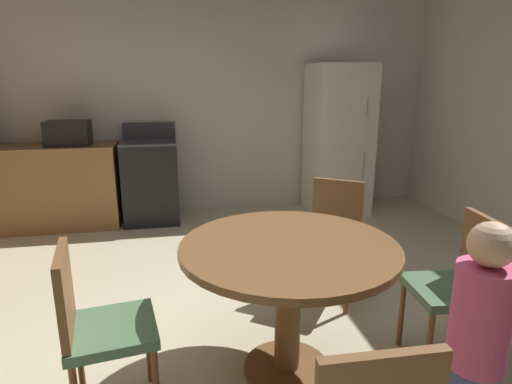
{
  "coord_description": "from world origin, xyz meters",
  "views": [
    {
      "loc": [
        -0.31,
        -2.24,
        1.59
      ],
      "look_at": [
        0.28,
        0.77,
        0.77
      ],
      "focal_mm": 29.87,
      "sensor_mm": 36.0,
      "label": 1
    }
  ],
  "objects_px": {
    "oven_range": "(151,181)",
    "refrigerator": "(338,140)",
    "dining_table": "(289,273)",
    "chair_east": "(460,281)",
    "person_child": "(476,347)",
    "chair_northeast": "(333,232)",
    "chair_west": "(96,323)",
    "microwave": "(68,133)"
  },
  "relations": [
    {
      "from": "microwave",
      "to": "chair_west",
      "type": "bearing_deg",
      "value": -76.76
    },
    {
      "from": "refrigerator",
      "to": "chair_west",
      "type": "bearing_deg",
      "value": -128.26
    },
    {
      "from": "oven_range",
      "to": "dining_table",
      "type": "xyz_separation_m",
      "value": [
        0.83,
        -2.86,
        0.13
      ]
    },
    {
      "from": "chair_west",
      "to": "person_child",
      "type": "xyz_separation_m",
      "value": [
        1.51,
        -0.59,
        0.08
      ]
    },
    {
      "from": "oven_range",
      "to": "refrigerator",
      "type": "height_order",
      "value": "refrigerator"
    },
    {
      "from": "dining_table",
      "to": "chair_east",
      "type": "bearing_deg",
      "value": -5.5
    },
    {
      "from": "dining_table",
      "to": "chair_east",
      "type": "distance_m",
      "value": 0.97
    },
    {
      "from": "refrigerator",
      "to": "person_child",
      "type": "height_order",
      "value": "refrigerator"
    },
    {
      "from": "dining_table",
      "to": "chair_northeast",
      "type": "xyz_separation_m",
      "value": [
        0.55,
        0.79,
        -0.1
      ]
    },
    {
      "from": "microwave",
      "to": "dining_table",
      "type": "xyz_separation_m",
      "value": [
        1.66,
        -2.86,
        -0.43
      ]
    },
    {
      "from": "microwave",
      "to": "dining_table",
      "type": "height_order",
      "value": "microwave"
    },
    {
      "from": "chair_northeast",
      "to": "oven_range",
      "type": "bearing_deg",
      "value": -111.1
    },
    {
      "from": "microwave",
      "to": "chair_east",
      "type": "bearing_deg",
      "value": -48.38
    },
    {
      "from": "microwave",
      "to": "refrigerator",
      "type": "bearing_deg",
      "value": -0.95
    },
    {
      "from": "oven_range",
      "to": "refrigerator",
      "type": "relative_size",
      "value": 0.62
    },
    {
      "from": "dining_table",
      "to": "refrigerator",
      "type": "bearing_deg",
      "value": 63.97
    },
    {
      "from": "chair_east",
      "to": "person_child",
      "type": "relative_size",
      "value": 0.8
    },
    {
      "from": "oven_range",
      "to": "person_child",
      "type": "relative_size",
      "value": 1.01
    },
    {
      "from": "oven_range",
      "to": "chair_northeast",
      "type": "xyz_separation_m",
      "value": [
        1.39,
        -2.07,
        0.03
      ]
    },
    {
      "from": "chair_northeast",
      "to": "chair_west",
      "type": "bearing_deg",
      "value": -23.23
    },
    {
      "from": "dining_table",
      "to": "chair_west",
      "type": "relative_size",
      "value": 1.31
    },
    {
      "from": "oven_range",
      "to": "person_child",
      "type": "distance_m",
      "value": 3.86
    },
    {
      "from": "refrigerator",
      "to": "dining_table",
      "type": "bearing_deg",
      "value": -116.03
    },
    {
      "from": "chair_northeast",
      "to": "refrigerator",
      "type": "bearing_deg",
      "value": -166.98
    },
    {
      "from": "chair_west",
      "to": "chair_east",
      "type": "xyz_separation_m",
      "value": [
        1.92,
        0.05,
        0.0
      ]
    },
    {
      "from": "oven_range",
      "to": "chair_west",
      "type": "bearing_deg",
      "value": -92.31
    },
    {
      "from": "refrigerator",
      "to": "chair_east",
      "type": "xyz_separation_m",
      "value": [
        -0.41,
        -2.9,
        -0.38
      ]
    },
    {
      "from": "dining_table",
      "to": "person_child",
      "type": "xyz_separation_m",
      "value": [
        0.55,
        -0.74,
        -0.02
      ]
    },
    {
      "from": "dining_table",
      "to": "oven_range",
      "type": "bearing_deg",
      "value": 106.25
    },
    {
      "from": "dining_table",
      "to": "chair_west",
      "type": "xyz_separation_m",
      "value": [
        -0.96,
        -0.14,
        -0.1
      ]
    },
    {
      "from": "dining_table",
      "to": "chair_northeast",
      "type": "distance_m",
      "value": 0.97
    },
    {
      "from": "refrigerator",
      "to": "person_child",
      "type": "relative_size",
      "value": 1.61
    },
    {
      "from": "refrigerator",
      "to": "dining_table",
      "type": "distance_m",
      "value": 3.14
    },
    {
      "from": "chair_northeast",
      "to": "dining_table",
      "type": "bearing_deg",
      "value": 0.0
    },
    {
      "from": "chair_east",
      "to": "person_child",
      "type": "distance_m",
      "value": 0.77
    },
    {
      "from": "chair_east",
      "to": "chair_northeast",
      "type": "height_order",
      "value": "same"
    },
    {
      "from": "dining_table",
      "to": "person_child",
      "type": "relative_size",
      "value": 1.05
    },
    {
      "from": "oven_range",
      "to": "refrigerator",
      "type": "bearing_deg",
      "value": -1.39
    },
    {
      "from": "chair_northeast",
      "to": "person_child",
      "type": "bearing_deg",
      "value": 35.02
    },
    {
      "from": "oven_range",
      "to": "microwave",
      "type": "xyz_separation_m",
      "value": [
        -0.83,
        -0.0,
        0.56
      ]
    },
    {
      "from": "person_child",
      "to": "chair_west",
      "type": "bearing_deg",
      "value": 31.57
    },
    {
      "from": "dining_table",
      "to": "microwave",
      "type": "bearing_deg",
      "value": 120.16
    }
  ]
}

